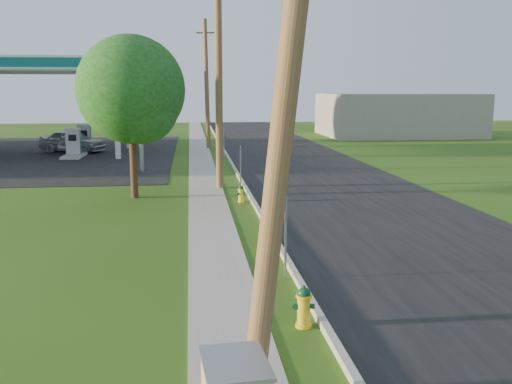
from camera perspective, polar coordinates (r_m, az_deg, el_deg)
ground_plane at (r=9.62m, az=5.71°, el=-16.81°), size 140.00×140.00×0.00m
road at (r=19.92m, az=12.31°, el=-2.67°), size 8.00×120.00×0.02m
curb at (r=19.01m, az=0.81°, el=-2.85°), size 0.15×120.00×0.15m
sidewalk at (r=18.88m, az=-4.47°, el=-3.15°), size 1.50×120.00×0.03m
utility_pole_near at (r=7.49m, az=3.42°, el=13.59°), size 1.40×0.32×9.48m
utility_pole_mid at (r=25.40m, az=-3.75°, el=11.50°), size 1.40×0.32×9.80m
utility_pole_far at (r=43.39m, az=-4.96°, el=10.72°), size 1.40×0.32×9.50m
sign_post_near at (r=13.18m, az=2.98°, el=-4.59°), size 0.05×0.04×2.00m
sign_post_mid at (r=24.69m, az=-1.55°, el=2.35°), size 0.05×0.04×2.00m
sign_post_far at (r=36.78m, az=-3.23°, el=4.92°), size 0.05×0.04×2.00m
gas_canopy at (r=42.17m, az=-23.76°, el=11.42°), size 18.18×9.18×6.40m
fuel_pump_ne at (r=39.28m, az=-17.78°, el=4.38°), size 1.20×3.20×1.90m
fuel_pump_se at (r=43.20m, az=-16.77°, el=4.91°), size 1.20×3.20×1.90m
price_pylon at (r=30.99m, az=-11.67°, el=11.96°), size 0.34×2.04×6.85m
distant_building at (r=57.00m, az=13.97°, el=7.50°), size 14.00×10.00×4.00m
tree_verge at (r=23.43m, az=-12.17°, el=9.57°), size 4.31×4.31×6.53m
tree_lot at (r=48.97m, az=-13.48°, el=9.97°), size 4.53×4.53×6.86m
hydrant_near at (r=10.80m, az=4.79°, el=-11.36°), size 0.42×0.38×0.81m
hydrant_mid at (r=22.36m, az=-1.51°, el=-0.18°), size 0.36×0.32×0.69m
hydrant_far at (r=34.09m, az=-3.53°, el=3.36°), size 0.34×0.30×0.66m
car_silver at (r=42.45m, az=-17.86°, el=4.87°), size 5.03×3.52×1.59m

